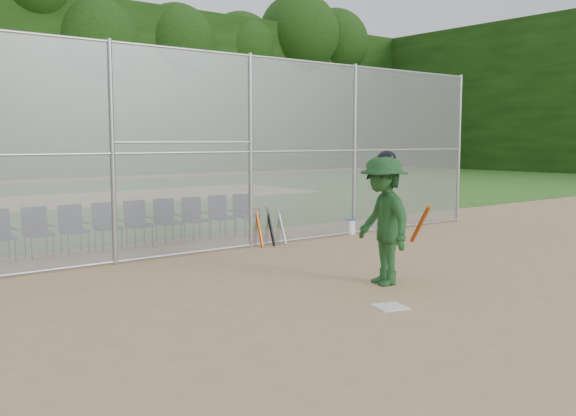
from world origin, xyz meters
TOP-DOWN VIEW (x-y plane):
  - ground at (0.00, 0.00)m, footprint 100.00×100.00m
  - grass_strip at (0.00, 18.00)m, footprint 100.00×100.00m
  - dirt_patch_far at (0.00, 18.00)m, footprint 24.00×24.00m
  - backstop_fence at (0.00, 5.00)m, footprint 16.09×0.09m
  - home_plate at (-0.37, -0.16)m, footprint 0.50×0.50m
  - batter_at_plate at (0.60, 0.89)m, footprint 1.12×1.45m
  - water_cooler at (3.97, 5.09)m, footprint 0.30×0.30m
  - spare_bats at (1.46, 4.93)m, footprint 0.66×0.35m
  - chair_1 at (-3.55, 6.55)m, footprint 0.54×0.52m
  - chair_2 at (-2.85, 6.55)m, footprint 0.54×0.52m
  - chair_3 at (-2.16, 6.55)m, footprint 0.54×0.52m
  - chair_4 at (-1.47, 6.55)m, footprint 0.54×0.52m
  - chair_5 at (-0.78, 6.55)m, footprint 0.54×0.52m
  - chair_6 at (-0.08, 6.55)m, footprint 0.54×0.52m
  - chair_7 at (0.61, 6.55)m, footprint 0.54×0.52m
  - chair_8 at (1.30, 6.55)m, footprint 0.54×0.52m
  - chair_9 at (1.99, 6.55)m, footprint 0.54×0.52m

SIDE VIEW (x-z plane):
  - ground at x=0.00m, z-range 0.00..0.00m
  - grass_strip at x=0.00m, z-range 0.01..0.01m
  - dirt_patch_far at x=0.00m, z-range 0.01..0.01m
  - home_plate at x=-0.37m, z-range 0.00..0.02m
  - water_cooler at x=3.97m, z-range 0.00..0.38m
  - spare_bats at x=1.46m, z-range 0.00..0.83m
  - chair_1 at x=-3.55m, z-range 0.00..0.96m
  - chair_2 at x=-2.85m, z-range 0.00..0.96m
  - chair_3 at x=-2.16m, z-range 0.00..0.96m
  - chair_4 at x=-1.47m, z-range 0.00..0.96m
  - chair_5 at x=-0.78m, z-range 0.00..0.96m
  - chair_6 at x=-0.08m, z-range 0.00..0.96m
  - chair_7 at x=0.61m, z-range 0.00..0.96m
  - chair_8 at x=1.30m, z-range 0.00..0.96m
  - chair_9 at x=1.99m, z-range 0.00..0.96m
  - batter_at_plate at x=0.60m, z-range -0.03..2.05m
  - backstop_fence at x=0.00m, z-range 0.07..4.07m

